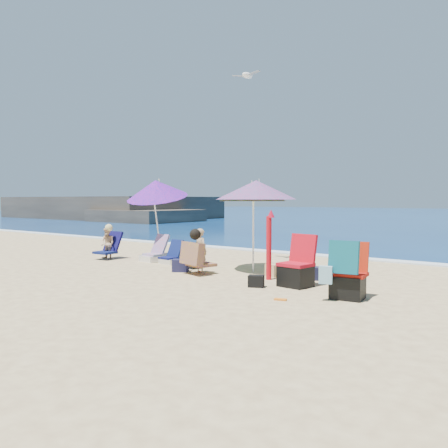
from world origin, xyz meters
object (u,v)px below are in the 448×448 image
Objects in this scene: person_center at (198,252)px; umbrella_striped at (253,192)px; umbrella_blue at (156,189)px; person_left at (108,243)px; chair_navy at (171,257)px; chair_rainbow at (154,254)px; furled_umbrella at (269,241)px; camp_chair_right at (347,278)px; camp_chair_left at (297,271)px; seagull at (247,75)px; umbrella_turquoise at (256,190)px.

umbrella_striped is at bearing 65.28° from person_center.
umbrella_blue is 2.03m from person_left.
chair_rainbow reaches higher than chair_navy.
umbrella_blue is (-3.43, 0.21, 0.11)m from umbrella_striped.
chair_navy is at bearing -29.12° from umbrella_blue.
umbrella_blue is 1.65× the size of furled_umbrella.
person_left is at bearing -128.97° from umbrella_blue.
camp_chair_right is at bearing -13.97° from chair_navy.
camp_chair_left is 1.18× the size of seagull.
person_center is (-0.60, -1.30, -1.35)m from umbrella_striped.
person_left is at bearing -169.43° from chair_navy.
umbrella_turquoise is 3.67m from umbrella_blue.
person_left is (-1.36, -0.46, 0.25)m from chair_rainbow.
camp_chair_right is (3.09, -1.78, -1.49)m from umbrella_striped.
seagull reaches higher than person_left.
chair_rainbow is (-3.14, -0.21, -1.69)m from umbrella_turquoise.
camp_chair_left reaches higher than chair_rainbow.
umbrella_blue is at bearing 151.95° from person_center.
umbrella_blue reaches higher than person_center.
seagull is at bearing 47.16° from chair_navy.
seagull reaches higher than umbrella_blue.
camp_chair_left is at bearing -40.07° from seagull.
furled_umbrella reaches higher than chair_rainbow.
person_center is 1.21× the size of seagull.
umbrella_blue is 2.26m from chair_navy.
chair_navy is (1.20, -0.67, -1.79)m from umbrella_blue.
chair_navy is at bearing 171.18° from furled_umbrella.
person_left is (-0.85, -1.05, -1.51)m from umbrella_blue.
person_left is at bearing 172.73° from camp_chair_right.
umbrella_blue is 5.77m from camp_chair_left.
umbrella_turquoise is 2.28× the size of person_left.
umbrella_blue reaches higher than camp_chair_right.
umbrella_blue is 3.53m from person_center.
umbrella_turquoise is at bearing 8.41° from person_left.
camp_chair_right reaches higher than person_left.
umbrella_striped is (-0.22, 0.17, -0.03)m from umbrella_turquoise.
camp_chair_right is 3.72m from person_center.
furled_umbrella is 4.94m from seagull.
seagull reaches higher than person_center.
camp_chair_right is 0.98× the size of person_center.
person_left is at bearing 172.93° from person_center.
umbrella_striped is 2.51× the size of seagull.
chair_rainbow is 1.46m from person_left.
umbrella_striped is 0.88× the size of umbrella_blue.
camp_chair_right is (2.02, -0.81, -0.44)m from furled_umbrella.
person_left is at bearing -161.32° from chair_rainbow.
umbrella_striped is at bearing 145.46° from camp_chair_left.
umbrella_turquoise reaches higher than camp_chair_right.
umbrella_striped is 1.78m from furled_umbrella.
chair_navy is 5.48m from camp_chair_right.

